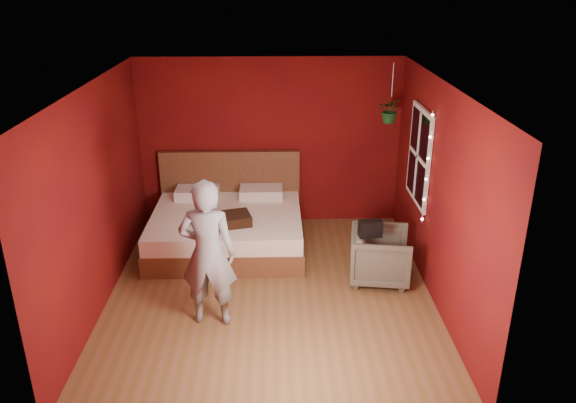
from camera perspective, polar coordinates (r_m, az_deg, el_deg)
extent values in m
plane|color=brown|center=(7.15, -1.80, -9.23)|extent=(4.50, 4.50, 0.00)
cube|color=maroon|center=(8.70, -1.83, 6.03)|extent=(4.00, 0.02, 2.60)
cube|color=maroon|center=(4.55, -2.13, -10.20)|extent=(4.00, 0.02, 2.60)
cube|color=maroon|center=(6.89, -18.90, 0.30)|extent=(0.02, 4.50, 2.60)
cube|color=maroon|center=(6.85, 15.14, 0.61)|extent=(0.02, 4.50, 2.60)
cube|color=white|center=(6.20, -2.09, 11.78)|extent=(4.00, 4.50, 0.02)
cube|color=white|center=(7.59, 13.19, 4.54)|extent=(0.04, 0.97, 1.27)
cube|color=black|center=(7.58, 13.08, 4.54)|extent=(0.02, 0.85, 1.15)
cube|color=white|center=(7.58, 13.04, 4.54)|extent=(0.03, 0.05, 1.15)
cube|color=white|center=(7.58, 13.04, 4.54)|extent=(0.03, 0.85, 0.05)
cylinder|color=silver|center=(7.10, 13.95, 3.23)|extent=(0.01, 0.01, 1.45)
sphere|color=#FFF2CC|center=(7.34, 13.47, -1.75)|extent=(0.04, 0.04, 0.04)
sphere|color=#FFF2CC|center=(7.24, 13.66, 0.20)|extent=(0.04, 0.04, 0.04)
sphere|color=#FFF2CC|center=(7.14, 13.85, 2.21)|extent=(0.04, 0.04, 0.04)
sphere|color=#FFF2CC|center=(7.06, 14.05, 4.27)|extent=(0.04, 0.04, 0.04)
sphere|color=#FFF2CC|center=(6.98, 14.26, 6.37)|extent=(0.04, 0.04, 0.04)
sphere|color=#FFF2CC|center=(6.91, 14.47, 8.52)|extent=(0.04, 0.04, 0.04)
cube|color=brown|center=(8.23, -6.16, -3.67)|extent=(2.16, 1.84, 0.30)
cube|color=white|center=(8.12, -6.24, -1.95)|extent=(2.12, 1.80, 0.24)
cube|color=brown|center=(8.86, -5.86, 1.40)|extent=(2.16, 0.09, 1.19)
cube|color=silver|center=(8.66, -9.19, 0.88)|extent=(0.65, 0.41, 0.15)
cube|color=silver|center=(8.58, -2.75, 0.95)|extent=(0.65, 0.41, 0.15)
imported|color=gray|center=(6.26, -8.14, -5.26)|extent=(0.67, 0.47, 1.74)
imported|color=#65614F|center=(7.37, 9.35, -5.46)|extent=(0.85, 0.84, 0.69)
cube|color=black|center=(7.03, 8.35, -2.73)|extent=(0.30, 0.17, 0.20)
cube|color=#321E10|center=(7.70, -5.35, -1.77)|extent=(0.48, 0.48, 0.14)
cylinder|color=silver|center=(7.96, 10.58, 12.01)|extent=(0.01, 0.01, 0.47)
imported|color=#17531E|center=(8.04, 10.37, 9.11)|extent=(0.40, 0.37, 0.36)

